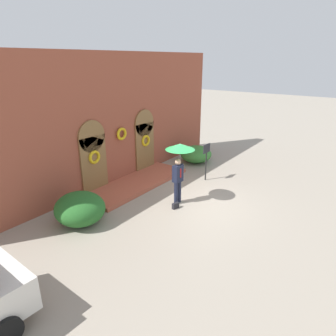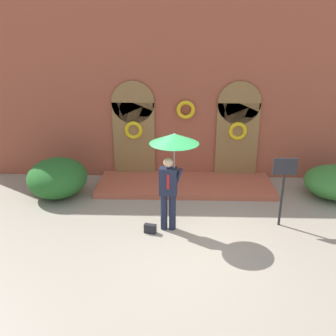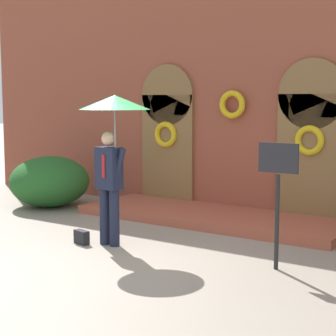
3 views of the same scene
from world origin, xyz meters
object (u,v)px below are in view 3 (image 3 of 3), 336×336
person_with_umbrella (113,124)px  handbag (82,237)px  shrub_left (50,181)px  sign_post (278,185)px

person_with_umbrella → handbag: 1.89m
shrub_left → sign_post: bearing=-14.4°
person_with_umbrella → sign_post: bearing=6.4°
person_with_umbrella → shrub_left: person_with_umbrella is taller
handbag → shrub_left: shrub_left is taller
person_with_umbrella → shrub_left: (-3.29, 1.80, -1.37)m
handbag → sign_post: 3.32m
handbag → sign_post: (3.11, 0.49, 1.05)m
person_with_umbrella → sign_post: 2.72m
person_with_umbrella → shrub_left: size_ratio=1.35×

